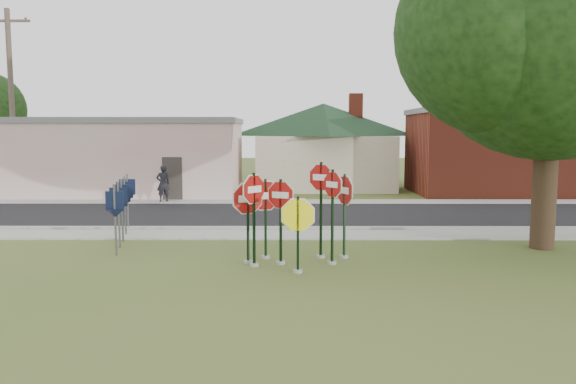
{
  "coord_description": "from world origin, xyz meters",
  "views": [
    {
      "loc": [
        -0.07,
        -13.1,
        3.51
      ],
      "look_at": [
        -0.12,
        2.0,
        1.86
      ],
      "focal_mm": 35.0,
      "sensor_mm": 36.0,
      "label": 1
    }
  ],
  "objects_px": {
    "oak_tree": "(553,21)",
    "pedestrian": "(163,183)",
    "stop_sign_yellow": "(298,225)",
    "utility_pole_near": "(12,102)",
    "stop_sign_center": "(281,210)",
    "stop_sign_left": "(254,206)"
  },
  "relations": [
    {
      "from": "stop_sign_center",
      "to": "utility_pole_near",
      "type": "relative_size",
      "value": 0.25
    },
    {
      "from": "stop_sign_yellow",
      "to": "stop_sign_left",
      "type": "bearing_deg",
      "value": 149.15
    },
    {
      "from": "stop_sign_center",
      "to": "oak_tree",
      "type": "bearing_deg",
      "value": 14.68
    },
    {
      "from": "stop_sign_center",
      "to": "stop_sign_left",
      "type": "height_order",
      "value": "stop_sign_left"
    },
    {
      "from": "utility_pole_near",
      "to": "pedestrian",
      "type": "relative_size",
      "value": 5.34
    },
    {
      "from": "oak_tree",
      "to": "utility_pole_near",
      "type": "distance_m",
      "value": 24.54
    },
    {
      "from": "utility_pole_near",
      "to": "stop_sign_center",
      "type": "bearing_deg",
      "value": -45.13
    },
    {
      "from": "stop_sign_yellow",
      "to": "utility_pole_near",
      "type": "xyz_separation_m",
      "value": [
        -14.12,
        14.65,
        3.77
      ]
    },
    {
      "from": "oak_tree",
      "to": "utility_pole_near",
      "type": "height_order",
      "value": "oak_tree"
    },
    {
      "from": "oak_tree",
      "to": "pedestrian",
      "type": "xyz_separation_m",
      "value": [
        -13.79,
        10.69,
        -5.7
      ]
    },
    {
      "from": "utility_pole_near",
      "to": "pedestrian",
      "type": "distance_m",
      "value": 8.75
    },
    {
      "from": "oak_tree",
      "to": "pedestrian",
      "type": "height_order",
      "value": "oak_tree"
    },
    {
      "from": "stop_sign_yellow",
      "to": "utility_pole_near",
      "type": "height_order",
      "value": "utility_pole_near"
    },
    {
      "from": "stop_sign_left",
      "to": "pedestrian",
      "type": "bearing_deg",
      "value": 112.17
    },
    {
      "from": "utility_pole_near",
      "to": "oak_tree",
      "type": "bearing_deg",
      "value": -28.55
    },
    {
      "from": "stop_sign_center",
      "to": "stop_sign_yellow",
      "type": "xyz_separation_m",
      "value": [
        0.44,
        -0.91,
        -0.25
      ]
    },
    {
      "from": "utility_pole_near",
      "to": "pedestrian",
      "type": "xyz_separation_m",
      "value": [
        7.71,
        -1.01,
        -4.02
      ]
    },
    {
      "from": "stop_sign_left",
      "to": "utility_pole_near",
      "type": "relative_size",
      "value": 0.27
    },
    {
      "from": "stop_sign_center",
      "to": "stop_sign_yellow",
      "type": "height_order",
      "value": "stop_sign_center"
    },
    {
      "from": "oak_tree",
      "to": "stop_sign_yellow",
      "type": "bearing_deg",
      "value": -158.18
    },
    {
      "from": "oak_tree",
      "to": "stop_sign_center",
      "type": "bearing_deg",
      "value": -165.32
    },
    {
      "from": "stop_sign_center",
      "to": "utility_pole_near",
      "type": "bearing_deg",
      "value": 134.87
    }
  ]
}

